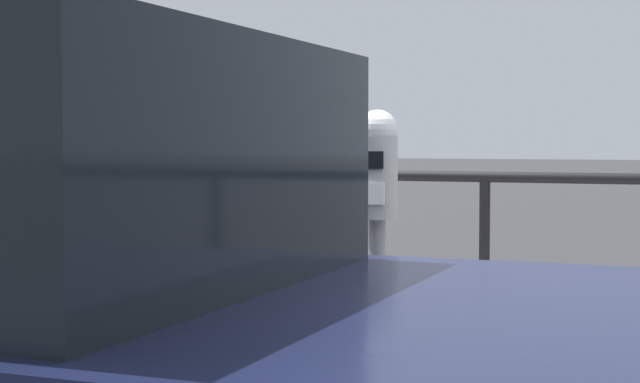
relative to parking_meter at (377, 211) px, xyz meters
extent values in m
cylinder|color=slate|center=(0.00, 0.00, -0.55)|extent=(0.07, 0.07, 1.03)
cylinder|color=#939699|center=(0.00, 0.00, 0.14)|extent=(0.17, 0.17, 0.34)
sphere|color=silver|center=(0.00, 0.00, 0.33)|extent=(0.16, 0.16, 0.16)
cube|color=black|center=(0.01, -0.09, 0.21)|extent=(0.09, 0.02, 0.07)
cube|color=white|center=(0.01, -0.09, 0.08)|extent=(0.10, 0.02, 0.09)
cylinder|color=black|center=(-0.78, 0.24, -0.62)|extent=(0.15, 0.15, 0.88)
cylinder|color=black|center=(-0.59, 0.18, -0.62)|extent=(0.15, 0.15, 0.88)
cube|color=maroon|center=(-0.69, 0.21, 0.14)|extent=(0.50, 0.34, 0.66)
sphere|color=brown|center=(-0.69, 0.21, 0.59)|extent=(0.24, 0.24, 0.24)
cylinder|color=maroon|center=(-0.95, 0.29, 0.16)|extent=(0.09, 0.09, 0.62)
cylinder|color=maroon|center=(-0.39, 0.25, 0.22)|extent=(0.19, 0.38, 0.59)
cylinder|color=black|center=(0.08, 1.64, 0.09)|extent=(24.00, 0.06, 0.06)
cylinder|color=black|center=(0.08, 1.64, -0.43)|extent=(24.00, 0.05, 0.05)
cylinder|color=black|center=(-1.92, 1.64, -0.49)|extent=(0.06, 0.06, 1.15)
cylinder|color=black|center=(0.08, 1.64, -0.49)|extent=(0.06, 0.06, 1.15)
camera|label=1|loc=(1.31, -3.85, 0.28)|focal=55.76mm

